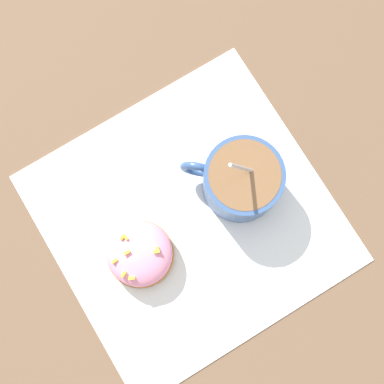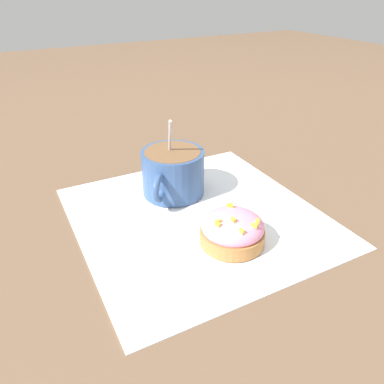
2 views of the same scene
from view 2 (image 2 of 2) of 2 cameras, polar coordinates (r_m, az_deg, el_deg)
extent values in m
plane|color=brown|center=(0.50, 0.85, -3.81)|extent=(3.00, 3.00, 0.00)
cube|color=white|center=(0.50, 0.85, -3.66)|extent=(0.32, 0.31, 0.00)
cylinder|color=#335184|center=(0.53, -3.23, 2.94)|extent=(0.09, 0.09, 0.06)
cylinder|color=brown|center=(0.52, -3.32, 5.55)|extent=(0.08, 0.08, 0.01)
torus|color=#335184|center=(0.49, -5.00, 0.53)|extent=(0.03, 0.03, 0.04)
ellipsoid|color=silver|center=(0.52, -2.90, -0.50)|extent=(0.03, 0.02, 0.01)
cylinder|color=silver|center=(0.53, -3.43, 6.42)|extent=(0.06, 0.02, 0.11)
cylinder|color=#B2753D|center=(0.45, 6.12, -6.65)|extent=(0.08, 0.08, 0.02)
ellipsoid|color=pink|center=(0.44, 6.21, -5.15)|extent=(0.07, 0.07, 0.03)
cube|color=yellow|center=(0.41, 7.07, -6.09)|extent=(0.01, 0.00, 0.00)
cube|color=yellow|center=(0.45, 5.77, -2.02)|extent=(0.01, 0.01, 0.00)
cube|color=yellow|center=(0.42, 9.47, -5.04)|extent=(0.01, 0.01, 0.00)
cube|color=yellow|center=(0.42, 3.99, -4.55)|extent=(0.00, 0.01, 0.00)
cube|color=yellow|center=(0.43, 9.96, -4.42)|extent=(0.01, 0.01, 0.00)
cube|color=yellow|center=(0.42, 3.93, -4.92)|extent=(0.01, 0.00, 0.00)
cube|color=yellow|center=(0.42, 6.09, -4.29)|extent=(0.01, 0.00, 0.00)
cube|color=yellow|center=(0.45, 6.05, -2.05)|extent=(0.01, 0.01, 0.00)
camera|label=1|loc=(0.55, 24.55, 68.29)|focal=50.00mm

